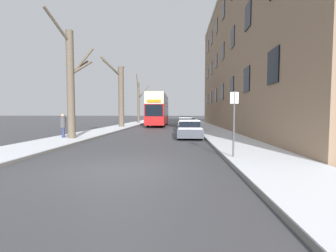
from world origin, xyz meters
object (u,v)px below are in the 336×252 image
at_px(double_decker_bus, 158,108).
at_px(street_sign_post, 234,121).
at_px(bare_tree_left_1, 120,94).
at_px(bare_tree_left_0, 71,82).
at_px(parked_car_1, 187,125).
at_px(parked_car_2, 185,122).
at_px(bare_tree_left_2, 139,101).
at_px(pedestrian_left_sidewalk, 63,125).
at_px(parked_car_0, 189,129).

xyz_separation_m(double_decker_bus, street_sign_post, (5.28, -24.13, -1.05)).
height_order(bare_tree_left_1, street_sign_post, bare_tree_left_1).
relative_size(bare_tree_left_0, parked_car_1, 1.91).
height_order(double_decker_bus, parked_car_2, double_decker_bus).
relative_size(double_decker_bus, parked_car_1, 2.54).
distance_m(bare_tree_left_2, pedestrian_left_sidewalk, 25.04).
distance_m(parked_car_1, parked_car_2, 5.78).
relative_size(parked_car_1, parked_car_2, 0.97).
bearing_deg(bare_tree_left_0, bare_tree_left_1, 90.83).
relative_size(bare_tree_left_2, parked_car_0, 1.90).
bearing_deg(parked_car_0, bare_tree_left_2, 109.43).
height_order(bare_tree_left_2, street_sign_post, bare_tree_left_2).
bearing_deg(pedestrian_left_sidewalk, bare_tree_left_1, 141.02).
distance_m(bare_tree_left_2, parked_car_1, 19.26).
distance_m(double_decker_bus, street_sign_post, 24.72).
bearing_deg(bare_tree_left_0, pedestrian_left_sidewalk, 157.76).
xyz_separation_m(double_decker_bus, pedestrian_left_sidewalk, (-4.98, -17.64, -1.59)).
bearing_deg(bare_tree_left_2, double_decker_bus, -59.87).
xyz_separation_m(parked_car_1, street_sign_post, (1.37, -14.17, 0.88)).
height_order(bare_tree_left_1, pedestrian_left_sidewalk, bare_tree_left_1).
distance_m(bare_tree_left_0, bare_tree_left_1, 13.34).
bearing_deg(double_decker_bus, bare_tree_left_1, -133.05).
height_order(bare_tree_left_0, street_sign_post, bare_tree_left_0).
bearing_deg(parked_car_2, parked_car_1, -90.00).
relative_size(parked_car_1, pedestrian_left_sidewalk, 2.32).
bearing_deg(bare_tree_left_1, pedestrian_left_sidewalk, -92.80).
distance_m(parked_car_0, pedestrian_left_sidewalk, 9.10).
xyz_separation_m(parked_car_0, pedestrian_left_sidewalk, (-8.88, -1.93, 0.37)).
distance_m(bare_tree_left_1, pedestrian_left_sidewalk, 13.41).
relative_size(bare_tree_left_2, pedestrian_left_sidewalk, 4.78).
xyz_separation_m(parked_car_2, street_sign_post, (1.37, -19.94, 0.86)).
bearing_deg(parked_car_2, bare_tree_left_0, -120.27).
height_order(bare_tree_left_0, double_decker_bus, bare_tree_left_0).
relative_size(bare_tree_left_1, parked_car_0, 1.90).
xyz_separation_m(bare_tree_left_2, street_sign_post, (9.46, -31.33, -2.44)).
distance_m(bare_tree_left_2, parked_car_2, 14.35).
relative_size(double_decker_bus, street_sign_post, 3.98).
distance_m(bare_tree_left_1, bare_tree_left_2, 11.86).
height_order(bare_tree_left_2, pedestrian_left_sidewalk, bare_tree_left_2).
distance_m(bare_tree_left_0, pedestrian_left_sidewalk, 3.10).
height_order(double_decker_bus, parked_car_1, double_decker_bus).
bearing_deg(parked_car_1, bare_tree_left_2, 115.22).
relative_size(bare_tree_left_2, parked_car_1, 2.06).
height_order(parked_car_1, pedestrian_left_sidewalk, pedestrian_left_sidewalk).
xyz_separation_m(bare_tree_left_2, pedestrian_left_sidewalk, (-0.80, -24.85, -2.98)).
bearing_deg(bare_tree_left_1, bare_tree_left_0, -89.17).
bearing_deg(pedestrian_left_sidewalk, parked_car_0, 66.06).
bearing_deg(bare_tree_left_1, double_decker_bus, 46.95).
distance_m(bare_tree_left_2, parked_car_0, 24.54).
distance_m(bare_tree_left_2, double_decker_bus, 8.45).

